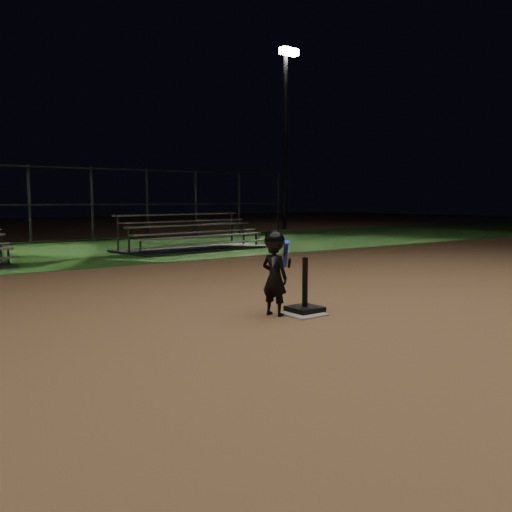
{
  "coord_description": "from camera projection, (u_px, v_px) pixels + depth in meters",
  "views": [
    {
      "loc": [
        -4.37,
        -4.94,
        1.42
      ],
      "look_at": [
        0.0,
        1.0,
        0.65
      ],
      "focal_mm": 37.98,
      "sensor_mm": 36.0,
      "label": 1
    }
  ],
  "objects": [
    {
      "name": "bleacher_right",
      "position": [
        192.0,
        243.0,
        15.26
      ],
      "size": [
        4.33,
        2.47,
        1.01
      ],
      "rotation": [
        0.0,
        0.0,
        0.11
      ],
      "color": "silver",
      "rests_on": "ground"
    },
    {
      "name": "ground",
      "position": [
        304.0,
        315.0,
        6.69
      ],
      "size": [
        80.0,
        80.0,
        0.0
      ],
      "primitive_type": "plane",
      "color": "#A4734A",
      "rests_on": "ground"
    },
    {
      "name": "batting_tee",
      "position": [
        305.0,
        302.0,
        6.79
      ],
      "size": [
        0.38,
        0.38,
        0.68
      ],
      "color": "black",
      "rests_on": "home_plate"
    },
    {
      "name": "grass_strip",
      "position": [
        60.0,
        252.0,
        14.69
      ],
      "size": [
        60.0,
        8.0,
        0.01
      ],
      "primitive_type": "cube",
      "color": "#25581C",
      "rests_on": "ground"
    },
    {
      "name": "home_plate",
      "position": [
        304.0,
        314.0,
        6.69
      ],
      "size": [
        0.45,
        0.45,
        0.02
      ],
      "primitive_type": "cube",
      "color": "beige",
      "rests_on": "ground"
    },
    {
      "name": "backstop_fence",
      "position": [
        30.0,
        205.0,
        16.97
      ],
      "size": [
        20.08,
        0.08,
        2.5
      ],
      "color": "#38383D",
      "rests_on": "ground"
    },
    {
      "name": "child_batter",
      "position": [
        275.0,
        271.0,
        6.61
      ],
      "size": [
        0.44,
        0.57,
        1.05
      ],
      "rotation": [
        0.0,
        0.0,
        1.9
      ],
      "color": "black",
      "rests_on": "ground"
    },
    {
      "name": "light_pole_right",
      "position": [
        286.0,
        123.0,
        25.21
      ],
      "size": [
        0.9,
        0.53,
        8.3
      ],
      "color": "#2D2D30",
      "rests_on": "ground"
    }
  ]
}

